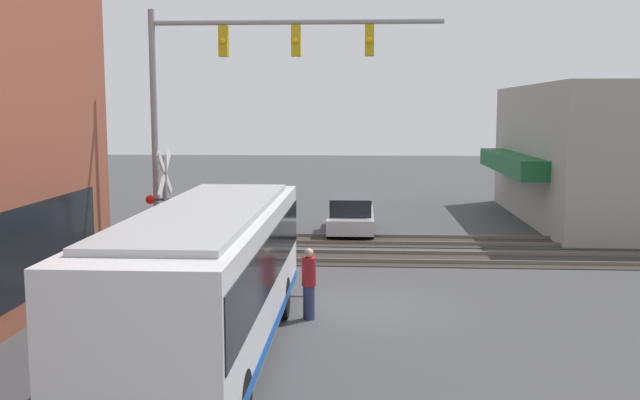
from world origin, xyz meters
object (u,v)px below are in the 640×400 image
object	(u,v)px
crossing_signal	(165,200)
parked_car_silver	(351,216)
pedestrian_near_bus	(309,283)
city_bus	(209,276)

from	to	relation	value
crossing_signal	parked_car_silver	bearing A→B (deg)	-35.45
pedestrian_near_bus	city_bus	bearing A→B (deg)	147.74
city_bus	crossing_signal	world-z (taller)	crossing_signal
parked_car_silver	pedestrian_near_bus	size ratio (longest dim) A/B	2.80
city_bus	pedestrian_near_bus	size ratio (longest dim) A/B	5.85
pedestrian_near_bus	parked_car_silver	bearing A→B (deg)	-3.85
crossing_signal	pedestrian_near_bus	bearing A→B (deg)	-133.35
city_bus	crossing_signal	size ratio (longest dim) A/B	2.66
pedestrian_near_bus	crossing_signal	bearing A→B (deg)	46.65
city_bus	parked_car_silver	distance (m)	15.18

